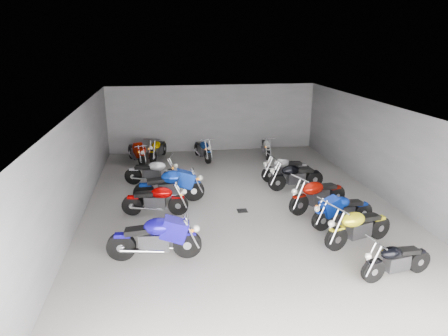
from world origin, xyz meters
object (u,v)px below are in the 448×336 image
(motorcycle_right_c, at_px, (342,211))
(motorcycle_left_b, at_px, (155,238))
(motorcycle_right_d, at_px, (317,195))
(motorcycle_back_e, at_px, (266,147))
(motorcycle_left_d, at_px, (156,200))
(motorcycle_left_f, at_px, (152,172))
(drain_grate, at_px, (242,211))
(motorcycle_left_e, at_px, (170,186))
(motorcycle_right_b, at_px, (358,227))
(motorcycle_right_a, at_px, (396,260))
(motorcycle_back_a, at_px, (136,152))
(motorcycle_right_e, at_px, (295,176))
(motorcycle_back_b, at_px, (158,149))
(motorcycle_right_f, at_px, (286,169))
(motorcycle_back_c, at_px, (203,149))

(motorcycle_right_c, bearing_deg, motorcycle_left_b, 87.69)
(motorcycle_right_d, distance_m, motorcycle_back_e, 6.33)
(motorcycle_left_d, bearing_deg, motorcycle_left_f, -168.29)
(drain_grate, height_order, motorcycle_right_d, motorcycle_right_d)
(motorcycle_left_e, height_order, motorcycle_right_b, motorcycle_left_e)
(motorcycle_right_d, bearing_deg, motorcycle_right_a, 164.80)
(motorcycle_back_a, bearing_deg, motorcycle_back_e, 161.20)
(motorcycle_left_b, relative_size, motorcycle_right_e, 1.11)
(motorcycle_left_b, height_order, motorcycle_back_b, motorcycle_left_b)
(drain_grate, bearing_deg, motorcycle_right_f, 49.39)
(drain_grate, bearing_deg, motorcycle_right_e, 35.67)
(motorcycle_right_e, bearing_deg, motorcycle_right_c, -179.03)
(motorcycle_left_e, bearing_deg, motorcycle_left_f, -163.70)
(drain_grate, distance_m, motorcycle_back_a, 6.89)
(motorcycle_left_e, height_order, motorcycle_back_e, motorcycle_left_e)
(motorcycle_left_d, xyz_separation_m, motorcycle_back_e, (5.04, 5.91, -0.05))
(motorcycle_right_f, height_order, motorcycle_back_e, motorcycle_right_f)
(motorcycle_right_d, relative_size, motorcycle_back_a, 1.07)
(motorcycle_right_b, distance_m, motorcycle_back_b, 10.34)
(motorcycle_right_c, xyz_separation_m, motorcycle_right_d, (-0.28, 1.22, 0.04))
(motorcycle_right_f, bearing_deg, motorcycle_right_d, 175.99)
(motorcycle_right_e, relative_size, motorcycle_back_a, 1.06)
(motorcycle_left_f, relative_size, motorcycle_back_a, 1.03)
(motorcycle_back_c, xyz_separation_m, motorcycle_back_e, (2.98, 0.08, -0.04))
(motorcycle_right_b, relative_size, motorcycle_right_e, 1.00)
(motorcycle_left_e, distance_m, motorcycle_right_c, 5.56)
(motorcycle_left_d, distance_m, motorcycle_right_d, 5.11)
(drain_grate, relative_size, motorcycle_back_a, 0.16)
(motorcycle_left_f, distance_m, motorcycle_right_f, 5.10)
(motorcycle_left_f, bearing_deg, motorcycle_back_e, 135.19)
(motorcycle_left_d, height_order, motorcycle_back_a, motorcycle_back_a)
(motorcycle_left_f, relative_size, motorcycle_right_c, 1.01)
(motorcycle_left_d, xyz_separation_m, motorcycle_back_c, (2.06, 5.82, -0.01))
(motorcycle_right_b, height_order, motorcycle_back_e, motorcycle_right_b)
(motorcycle_right_f, bearing_deg, drain_grate, 132.44)
(drain_grate, bearing_deg, motorcycle_back_c, 96.33)
(drain_grate, distance_m, motorcycle_left_f, 4.11)
(motorcycle_left_e, relative_size, motorcycle_back_e, 1.28)
(drain_grate, relative_size, motorcycle_back_b, 0.16)
(motorcycle_right_a, relative_size, motorcycle_right_e, 0.88)
(motorcycle_back_b, bearing_deg, motorcycle_right_a, 135.61)
(motorcycle_left_e, relative_size, motorcycle_right_a, 1.29)
(motorcycle_back_a, bearing_deg, motorcycle_left_b, 75.66)
(motorcycle_right_c, xyz_separation_m, motorcycle_back_c, (-3.31, 7.47, -0.01))
(motorcycle_right_d, xyz_separation_m, motorcycle_back_c, (-3.03, 6.25, -0.05))
(motorcycle_back_c, bearing_deg, motorcycle_right_b, 97.48)
(motorcycle_right_e, distance_m, motorcycle_back_c, 5.22)
(motorcycle_right_c, xyz_separation_m, motorcycle_back_a, (-6.27, 7.37, 0.00))
(drain_grate, distance_m, motorcycle_right_e, 2.86)
(drain_grate, relative_size, motorcycle_back_e, 0.17)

